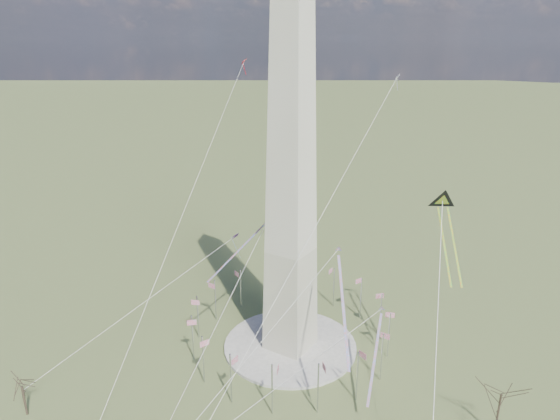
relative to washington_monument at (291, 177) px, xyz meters
The scene contains 14 objects.
ground 47.95m from the washington_monument, ahead, with size 2000.00×2000.00×0.00m, color #4A552A.
plaza 47.55m from the washington_monument, ahead, with size 36.00×36.00×0.80m, color beige.
washington_monument is the anchor object (origin of this frame).
flagpole_ring 40.68m from the washington_monument, 169.63° to the right, with size 54.40×54.40×13.00m.
tree_near 64.91m from the washington_monument, ahead, with size 8.99×8.99×15.73m.
tree_far 76.23m from the washington_monument, 123.94° to the right, with size 6.40×6.40×11.20m.
person_west 81.23m from the washington_monument, 130.20° to the right, with size 0.84×0.66×1.74m, color gray.
kite_delta_black 36.82m from the washington_monument, 25.67° to the left, with size 14.09×20.05×16.87m.
kite_diamond_purple 36.33m from the washington_monument, 159.92° to the left, with size 1.89×2.81×8.37m.
kite_streamer_left 29.55m from the washington_monument, 28.78° to the right, with size 14.31×21.31×16.75m.
kite_streamer_mid 21.37m from the washington_monument, 164.10° to the right, with size 7.74×19.56×13.92m.
kite_streamer_right 43.79m from the washington_monument, ahead, with size 6.54×20.00×14.01m.
kite_small_red 53.29m from the washington_monument, 139.70° to the left, with size 1.53×1.93×5.05m.
kite_small_white 46.99m from the washington_monument, 75.91° to the left, with size 1.62×1.64×4.71m.
Camera 1 is at (60.35, -99.85, 79.77)m, focal length 32.00 mm.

